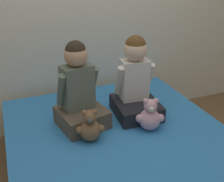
# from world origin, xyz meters

# --- Properties ---
(ground_plane) EXTENTS (14.00, 14.00, 0.00)m
(ground_plane) POSITION_xyz_m (0.00, 0.00, 0.00)
(ground_plane) COLOR brown
(wall_behind_bed) EXTENTS (8.00, 0.06, 2.50)m
(wall_behind_bed) POSITION_xyz_m (0.00, 1.06, 1.25)
(wall_behind_bed) COLOR silver
(wall_behind_bed) RESTS_ON ground_plane
(bed) EXTENTS (1.64, 1.89, 0.43)m
(bed) POSITION_xyz_m (0.00, 0.00, 0.21)
(bed) COLOR brown
(bed) RESTS_ON ground_plane
(child_on_left) EXTENTS (0.41, 0.40, 0.67)m
(child_on_left) POSITION_xyz_m (-0.24, 0.31, 0.70)
(child_on_left) COLOR brown
(child_on_left) RESTS_ON bed
(child_on_right) EXTENTS (0.38, 0.42, 0.66)m
(child_on_right) POSITION_xyz_m (0.24, 0.31, 0.70)
(child_on_right) COLOR black
(child_on_right) RESTS_ON bed
(teddy_bear_held_by_left_child) EXTENTS (0.20, 0.16, 0.25)m
(teddy_bear_held_by_left_child) POSITION_xyz_m (-0.23, 0.07, 0.53)
(teddy_bear_held_by_left_child) COLOR brown
(teddy_bear_held_by_left_child) RESTS_ON bed
(teddy_bear_held_by_right_child) EXTENTS (0.21, 0.17, 0.26)m
(teddy_bear_held_by_right_child) POSITION_xyz_m (0.23, 0.04, 0.54)
(teddy_bear_held_by_right_child) COLOR #DBA3B2
(teddy_bear_held_by_right_child) RESTS_ON bed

